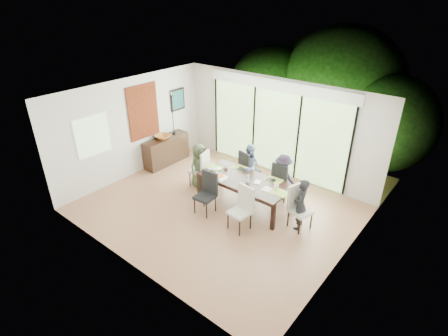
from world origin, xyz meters
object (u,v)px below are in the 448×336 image
Objects in this scene: chair_left_end at (199,168)px; cup_b at (248,181)px; chair_near_left at (205,194)px; person_far_right at (283,177)px; table_top at (245,180)px; chair_far_left at (250,168)px; chair_right_end at (301,208)px; laptop at (215,170)px; person_left_end at (199,165)px; cup_c at (276,187)px; person_far_left at (249,165)px; sideboard at (166,150)px; vase at (248,177)px; chair_near_right at (240,209)px; bowl at (163,137)px; person_right_end at (300,204)px; chair_far_right at (283,180)px; cup_a at (226,167)px.

chair_left_end is 1.67m from cup_b.
chair_near_left is 0.85× the size of person_far_right.
table_top is 2.18× the size of chair_far_left.
table_top is at bearing 77.15° from chair_left_end.
chair_right_end is 2.36m from laptop.
person_left_end reaches higher than cup_b.
person_far_right is 1.68m from laptop.
person_far_left is at bearing 149.72° from cup_c.
person_far_right is (-0.95, 0.83, 0.09)m from chair_right_end.
cup_b is at bearing 111.85° from chair_right_end.
sideboard is (-1.63, 0.35, -0.09)m from chair_left_end.
vase is (0.55, 0.92, 0.24)m from chair_near_left.
chair_right_end is 3.33× the size of laptop.
chair_near_right is at bearing -107.19° from cup_c.
chair_far_left is at bearing 84.14° from chair_near_left.
person_far_right is at bearing 8.95° from bowl.
cup_c is (1.25, -0.73, 0.14)m from person_far_left.
chair_far_left is 0.85× the size of person_right_end.
person_far_left is 1.12m from cup_b.
chair_far_left is 1.15m from cup_b.
person_left_end is (0.02, 0.00, 0.09)m from chair_left_end.
chair_far_left is 1.00× the size of chair_far_right.
person_far_left is at bearing 104.00° from chair_far_left.
person_left_end is 3.91× the size of laptop.
laptop is at bearing 81.17° from chair_far_left.
cup_b is at bearing 66.12° from chair_far_right.
sideboard is at bearing 172.19° from cup_b.
vase is (-1.43, 0.05, 0.15)m from person_right_end.
cup_c is at bearing 17.10° from cup_b.
chair_near_right is (2.00, -0.87, 0.00)m from chair_left_end.
chair_left_end is 9.17× the size of vase.
person_left_end reaches higher than sideboard.
cup_a is (-0.70, 0.15, 0.07)m from table_top.
table_top is at bearing -83.73° from person_left_end.
chair_far_left is (1.05, 0.85, 0.00)m from chair_left_end.
chair_near_right is 2.16m from person_left_end.
chair_far_left is 1.34m from person_left_end.
person_right_end is 2.19m from cup_a.
chair_right_end reaches higher than table_top.
person_right_end is at bearing 4.30° from cup_b.
vase is 0.97× the size of cup_c.
bowl reaches higher than sideboard.
vase is at bearing -176.19° from cup_c.
chair_near_right is at bearing 132.91° from chair_far_left.
person_far_left reaches higher than table_top.
person_left_end and person_far_right have the same top height.
chair_left_end reaches higher than cup_b.
person_right_end is at bearing 107.62° from chair_right_end.
chair_near_right is at bearing -65.56° from cup_b.
bowl is (-2.28, 0.35, 0.18)m from laptop.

